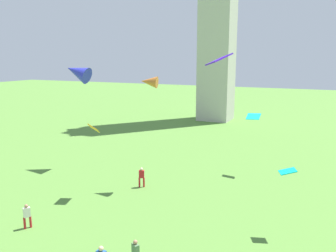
{
  "coord_description": "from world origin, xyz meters",
  "views": [
    {
      "loc": [
        7.48,
        -3.79,
        10.37
      ],
      "look_at": [
        -2.02,
        17.11,
        5.82
      ],
      "focal_mm": 37.1,
      "sensor_mm": 36.0,
      "label": 1
    }
  ],
  "objects_px": {
    "kite_flying_1": "(288,171)",
    "kite_flying_2": "(219,59)",
    "person_3": "(27,215)",
    "kite_flying_4": "(149,82)",
    "kite_flying_5": "(94,128)",
    "person_0": "(142,176)",
    "kite_flying_0": "(77,72)",
    "kite_flying_3": "(253,116)"
  },
  "relations": [
    {
      "from": "kite_flying_2",
      "to": "kite_flying_4",
      "type": "height_order",
      "value": "kite_flying_2"
    },
    {
      "from": "person_0",
      "to": "kite_flying_1",
      "type": "relative_size",
      "value": 1.47
    },
    {
      "from": "kite_flying_2",
      "to": "kite_flying_3",
      "type": "distance_m",
      "value": 13.98
    },
    {
      "from": "person_0",
      "to": "kite_flying_3",
      "type": "bearing_deg",
      "value": 19.23
    },
    {
      "from": "kite_flying_0",
      "to": "kite_flying_1",
      "type": "bearing_deg",
      "value": 67.84
    },
    {
      "from": "kite_flying_5",
      "to": "kite_flying_4",
      "type": "bearing_deg",
      "value": 115.95
    },
    {
      "from": "kite_flying_5",
      "to": "kite_flying_2",
      "type": "bearing_deg",
      "value": 48.62
    },
    {
      "from": "kite_flying_2",
      "to": "kite_flying_3",
      "type": "xyz_separation_m",
      "value": [
        -0.5,
        13.03,
        -5.05
      ]
    },
    {
      "from": "person_0",
      "to": "kite_flying_1",
      "type": "bearing_deg",
      "value": -40.87
    },
    {
      "from": "person_0",
      "to": "kite_flying_4",
      "type": "distance_m",
      "value": 7.63
    },
    {
      "from": "kite_flying_2",
      "to": "kite_flying_4",
      "type": "bearing_deg",
      "value": -98.45
    },
    {
      "from": "person_3",
      "to": "kite_flying_2",
      "type": "relative_size",
      "value": 1.01
    },
    {
      "from": "person_0",
      "to": "person_3",
      "type": "xyz_separation_m",
      "value": [
        -3.07,
        -9.02,
        -0.04
      ]
    },
    {
      "from": "person_3",
      "to": "kite_flying_2",
      "type": "distance_m",
      "value": 14.78
    },
    {
      "from": "kite_flying_1",
      "to": "person_3",
      "type": "bearing_deg",
      "value": -179.5
    },
    {
      "from": "person_0",
      "to": "kite_flying_0",
      "type": "height_order",
      "value": "kite_flying_0"
    },
    {
      "from": "person_3",
      "to": "kite_flying_0",
      "type": "height_order",
      "value": "kite_flying_0"
    },
    {
      "from": "kite_flying_1",
      "to": "kite_flying_2",
      "type": "xyz_separation_m",
      "value": [
        -3.53,
        -2.58,
        6.36
      ]
    },
    {
      "from": "kite_flying_2",
      "to": "kite_flying_3",
      "type": "height_order",
      "value": "kite_flying_2"
    },
    {
      "from": "person_3",
      "to": "kite_flying_1",
      "type": "distance_m",
      "value": 15.9
    },
    {
      "from": "kite_flying_3",
      "to": "kite_flying_4",
      "type": "distance_m",
      "value": 10.18
    },
    {
      "from": "kite_flying_1",
      "to": "kite_flying_4",
      "type": "relative_size",
      "value": 0.73
    },
    {
      "from": "person_0",
      "to": "kite_flying_2",
      "type": "relative_size",
      "value": 1.06
    },
    {
      "from": "person_0",
      "to": "kite_flying_0",
      "type": "bearing_deg",
      "value": 135.6
    },
    {
      "from": "person_3",
      "to": "kite_flying_5",
      "type": "bearing_deg",
      "value": -154.66
    },
    {
      "from": "kite_flying_0",
      "to": "kite_flying_4",
      "type": "xyz_separation_m",
      "value": [
        8.75,
        -2.3,
        -0.52
      ]
    },
    {
      "from": "person_3",
      "to": "kite_flying_3",
      "type": "relative_size",
      "value": 1.27
    },
    {
      "from": "kite_flying_5",
      "to": "kite_flying_3",
      "type": "bearing_deg",
      "value": 110.5
    },
    {
      "from": "person_3",
      "to": "kite_flying_5",
      "type": "xyz_separation_m",
      "value": [
        0.79,
        6.0,
        4.37
      ]
    },
    {
      "from": "kite_flying_2",
      "to": "kite_flying_5",
      "type": "height_order",
      "value": "kite_flying_2"
    },
    {
      "from": "kite_flying_4",
      "to": "kite_flying_5",
      "type": "bearing_deg",
      "value": -49.94
    },
    {
      "from": "kite_flying_3",
      "to": "kite_flying_4",
      "type": "relative_size",
      "value": 0.81
    },
    {
      "from": "person_0",
      "to": "kite_flying_5",
      "type": "distance_m",
      "value": 5.75
    },
    {
      "from": "person_3",
      "to": "kite_flying_0",
      "type": "relative_size",
      "value": 0.57
    },
    {
      "from": "kite_flying_2",
      "to": "kite_flying_5",
      "type": "distance_m",
      "value": 11.65
    },
    {
      "from": "person_0",
      "to": "kite_flying_1",
      "type": "height_order",
      "value": "kite_flying_1"
    },
    {
      "from": "person_3",
      "to": "person_0",
      "type": "bearing_deg",
      "value": -165.96
    },
    {
      "from": "kite_flying_2",
      "to": "kite_flying_3",
      "type": "bearing_deg",
      "value": -145.83
    },
    {
      "from": "kite_flying_2",
      "to": "person_0",
      "type": "bearing_deg",
      "value": -94.14
    },
    {
      "from": "person_0",
      "to": "person_3",
      "type": "relative_size",
      "value": 1.05
    },
    {
      "from": "person_0",
      "to": "kite_flying_5",
      "type": "height_order",
      "value": "kite_flying_5"
    },
    {
      "from": "kite_flying_1",
      "to": "kite_flying_0",
      "type": "bearing_deg",
      "value": 141.47
    }
  ]
}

